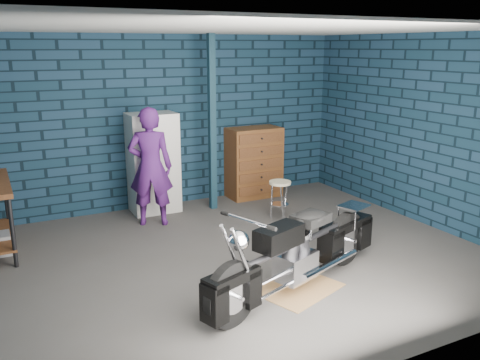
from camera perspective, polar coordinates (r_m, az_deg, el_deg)
The scene contains 9 objects.
ground at distance 6.30m, azimuth -0.34°, elevation -8.73°, with size 6.00×6.00×0.00m, color #444240.
room_walls at distance 6.30m, azimuth -2.65°, elevation 9.22°, with size 6.02×5.01×2.71m.
support_post at distance 7.86m, azimuth -3.16°, elevation 6.26°, with size 0.10×0.10×2.70m, color #122C39.
drip_mat at distance 5.59m, azimuth 6.55°, elevation -11.99°, with size 0.86×0.65×0.01m, color brown.
motorcycle at distance 5.39m, azimuth 6.70°, elevation -7.29°, with size 2.26×0.61×1.00m, color black, non-canonical shape.
person at distance 7.32m, azimuth -10.02°, elevation 1.47°, with size 0.62×0.41×1.71m, color #4D1B67.
locker at distance 7.93m, azimuth -9.70°, elevation 1.88°, with size 0.72×0.51×1.54m, color silver.
tool_chest at distance 8.64m, azimuth 1.62°, elevation 1.97°, with size 0.89×0.50×1.19m, color brown.
shop_stool at distance 7.56m, azimuth 4.48°, elevation -2.31°, with size 0.32×0.32×0.59m, color beige, non-canonical shape.
Camera 1 is at (-2.58, -5.16, 2.52)m, focal length 38.00 mm.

